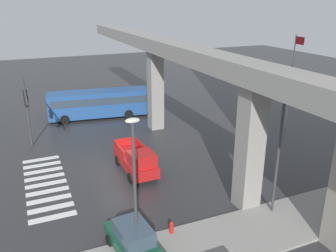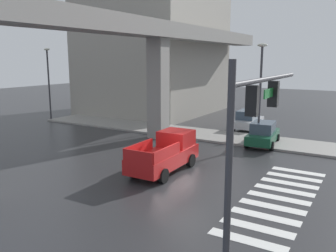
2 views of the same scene
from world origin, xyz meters
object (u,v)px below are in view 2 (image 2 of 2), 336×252
at_px(traffic_signal_mast, 252,125).
at_px(street_lamp_mid_block, 156,79).
at_px(sedan_silver, 248,120).
at_px(street_lamp_near_corner, 261,83).
at_px(sedan_dark_green, 263,134).
at_px(street_lamp_far_north, 48,75).
at_px(fire_hydrant, 228,138).
at_px(pickup_truck, 166,153).

bearing_deg(traffic_signal_mast, street_lamp_mid_block, 40.42).
height_order(sedan_silver, street_lamp_mid_block, street_lamp_mid_block).
relative_size(traffic_signal_mast, street_lamp_near_corner, 0.90).
distance_m(sedan_dark_green, street_lamp_far_north, 22.22).
xyz_separation_m(street_lamp_mid_block, fire_hydrant, (-0.40, -6.54, -4.13)).
distance_m(sedan_silver, fire_hydrant, 5.92).
height_order(traffic_signal_mast, street_lamp_far_north, street_lamp_far_north).
distance_m(sedan_dark_green, fire_hydrant, 2.53).
xyz_separation_m(sedan_dark_green, fire_hydrant, (-0.76, 2.38, -0.42)).
bearing_deg(fire_hydrant, pickup_truck, 175.53).
relative_size(street_lamp_near_corner, street_lamp_mid_block, 1.00).
relative_size(sedan_silver, traffic_signal_mast, 0.67).
relative_size(pickup_truck, street_lamp_near_corner, 0.71).
xyz_separation_m(street_lamp_mid_block, street_lamp_far_north, (0.00, 12.99, 0.00)).
relative_size(street_lamp_far_north, fire_hydrant, 8.52).
xyz_separation_m(sedan_dark_green, traffic_signal_mast, (-15.47, -3.96, 3.54)).
relative_size(street_lamp_mid_block, street_lamp_far_north, 1.00).
height_order(street_lamp_near_corner, street_lamp_far_north, same).
distance_m(sedan_silver, traffic_signal_mast, 21.98).
relative_size(pickup_truck, street_lamp_mid_block, 0.71).
bearing_deg(fire_hydrant, street_lamp_near_corner, -79.37).
distance_m(traffic_signal_mast, street_lamp_far_north, 29.96).
distance_m(pickup_truck, fire_hydrant, 7.89).
distance_m(pickup_truck, street_lamp_mid_block, 10.76).
distance_m(sedan_silver, street_lamp_far_north, 20.19).
xyz_separation_m(street_lamp_near_corner, street_lamp_mid_block, (0.00, 8.67, 0.00)).
xyz_separation_m(street_lamp_near_corner, street_lamp_far_north, (0.00, 21.66, 0.00)).
xyz_separation_m(traffic_signal_mast, street_lamp_near_corner, (15.11, 4.21, 0.17)).
bearing_deg(street_lamp_far_north, street_lamp_mid_block, -90.00).
distance_m(pickup_truck, sedan_dark_green, 9.11).
bearing_deg(traffic_signal_mast, sedan_dark_green, 14.35).
xyz_separation_m(pickup_truck, traffic_signal_mast, (-6.87, -6.95, 3.40)).
xyz_separation_m(sedan_dark_green, sedan_silver, (5.13, 2.83, 0.00)).
height_order(sedan_silver, street_lamp_near_corner, street_lamp_near_corner).
xyz_separation_m(pickup_truck, sedan_dark_green, (8.60, -2.99, -0.14)).
distance_m(sedan_silver, street_lamp_mid_block, 8.99).
bearing_deg(sedan_silver, sedan_dark_green, -151.08).
xyz_separation_m(sedan_silver, street_lamp_mid_block, (-5.48, 6.08, 3.70)).
bearing_deg(street_lamp_far_north, sedan_dark_green, -89.07).
xyz_separation_m(traffic_signal_mast, fire_hydrant, (14.71, 6.34, -3.96)).
bearing_deg(fire_hydrant, sedan_dark_green, -72.35).
bearing_deg(street_lamp_near_corner, sedan_dark_green, -34.88).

